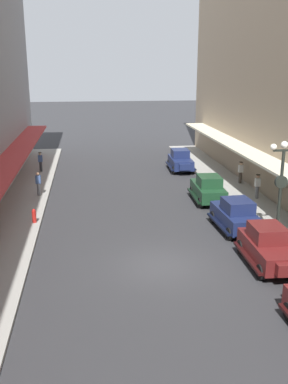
% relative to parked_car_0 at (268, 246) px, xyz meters
% --- Properties ---
extents(ground_plane, '(200.00, 200.00, 0.00)m').
position_rel_parked_car_0_xyz_m(ground_plane, '(-4.85, 0.58, -0.94)').
color(ground_plane, '#2D2D30').
extents(parked_car_0, '(2.25, 4.30, 1.84)m').
position_rel_parked_car_0_xyz_m(parked_car_0, '(0.00, 0.00, 0.00)').
color(parked_car_0, '#591919').
rests_on(parked_car_0, ground).
extents(parked_car_1, '(2.27, 4.31, 1.84)m').
position_rel_parked_car_0_xyz_m(parked_car_1, '(0.04, 19.23, 0.00)').
color(parked_car_1, '#19234C').
rests_on(parked_car_1, ground).
extents(parked_car_3, '(2.28, 4.31, 1.84)m').
position_rel_parked_car_0_xyz_m(parked_car_3, '(-0.05, 9.92, 0.00)').
color(parked_car_3, '#193D23').
rests_on(parked_car_3, ground).
extents(parked_car_4, '(2.26, 4.30, 1.84)m').
position_rel_parked_car_0_xyz_m(parked_car_4, '(-0.00, 4.47, 0.00)').
color(parked_car_4, '#19234C').
rests_on(parked_car_4, ground).
extents(lamp_post_with_clock, '(1.42, 0.44, 5.16)m').
position_rel_parked_car_0_xyz_m(lamp_post_with_clock, '(1.55, 2.51, 2.04)').
color(lamp_post_with_clock, black).
rests_on(lamp_post_with_clock, sidewalk_right).
extents(fire_hydrant, '(0.24, 0.24, 0.82)m').
position_rel_parked_car_0_xyz_m(fire_hydrant, '(-11.20, 6.79, -0.38)').
color(fire_hydrant, '#B21E19').
rests_on(fire_hydrant, sidewalk_left).
extents(pedestrian_0, '(0.36, 0.28, 1.67)m').
position_rel_parked_car_0_xyz_m(pedestrian_0, '(3.32, 9.74, 0.07)').
color(pedestrian_0, slate).
rests_on(pedestrian_0, sidewalk_right).
extents(pedestrian_1, '(0.36, 0.28, 1.67)m').
position_rel_parked_car_0_xyz_m(pedestrian_1, '(-12.04, 19.77, 0.07)').
color(pedestrian_1, '#2D2D33').
rests_on(pedestrian_1, sidewalk_left).
extents(pedestrian_2, '(0.36, 0.28, 1.67)m').
position_rel_parked_car_0_xyz_m(pedestrian_2, '(3.59, 13.82, 0.07)').
color(pedestrian_2, '#4C4238').
rests_on(pedestrian_2, sidewalk_right).
extents(pedestrian_4, '(0.36, 0.24, 1.64)m').
position_rel_parked_car_0_xyz_m(pedestrian_4, '(-11.49, 12.45, 0.05)').
color(pedestrian_4, slate).
rests_on(pedestrian_4, sidewalk_left).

